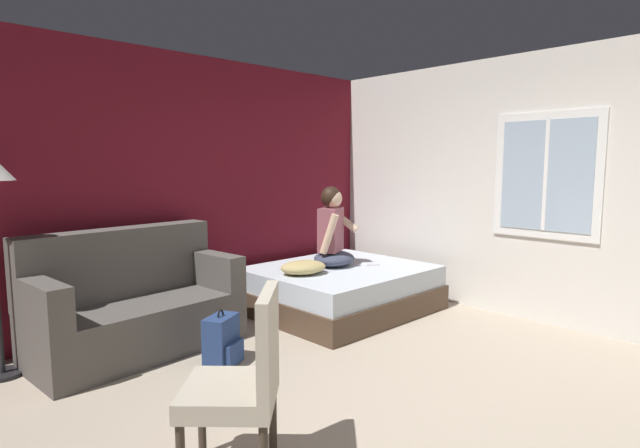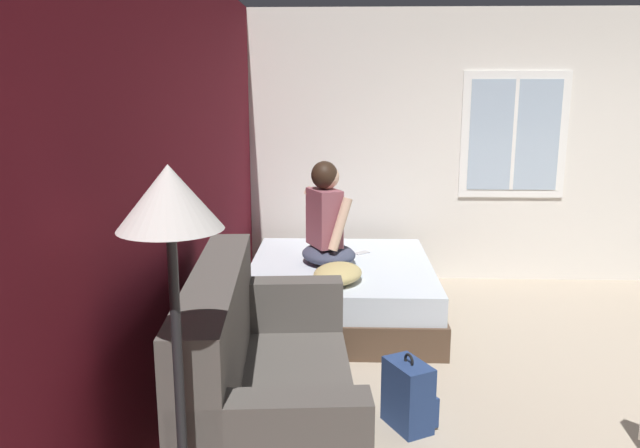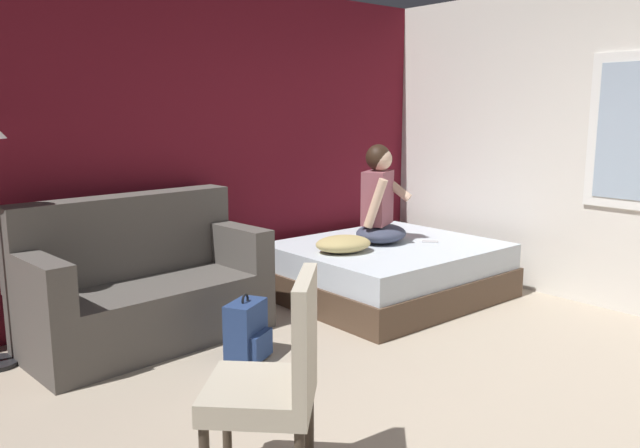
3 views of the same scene
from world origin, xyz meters
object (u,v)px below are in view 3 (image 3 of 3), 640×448
person_seated (380,203)px  cell_phone (430,242)px  backpack (247,332)px  bed (388,270)px  side_chair (275,377)px  throw_pillow (343,244)px  couch (143,287)px

person_seated → cell_phone: size_ratio=6.08×
backpack → cell_phone: bearing=5.7°
person_seated → cell_phone: (0.34, -0.31, -0.35)m
bed → person_seated: person_seated is taller
side_chair → person_seated: bearing=36.4°
backpack → throw_pillow: bearing=18.8°
couch → backpack: (0.36, -0.81, -0.20)m
side_chair → person_seated: size_ratio=1.12×
couch → side_chair: bearing=-99.5°
person_seated → side_chair: bearing=-143.6°
bed → throw_pillow: throw_pillow is taller
person_seated → throw_pillow: 0.60m
throw_pillow → side_chair: bearing=-138.5°
bed → side_chair: size_ratio=1.87×
backpack → side_chair: bearing=-118.6°
bed → backpack: 1.82m
cell_phone → backpack: bearing=146.1°
couch → side_chair: (-0.36, -2.12, 0.14)m
person_seated → backpack: size_ratio=1.91×
bed → backpack: (-1.78, -0.40, -0.04)m
side_chair → throw_pillow: (1.97, 1.74, 0.02)m
couch → throw_pillow: size_ratio=3.66×
throw_pillow → bed: bearing=-2.6°
couch → cell_phone: 2.54m
backpack → throw_pillow: throw_pillow is taller
couch → side_chair: size_ratio=1.79×
couch → side_chair: 2.16m
side_chair → cell_phone: size_ratio=6.81×
side_chair → cell_phone: side_chair is taller
backpack → throw_pillow: size_ratio=0.95×
person_seated → backpack: 1.96m
couch → bed: bearing=-10.9°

